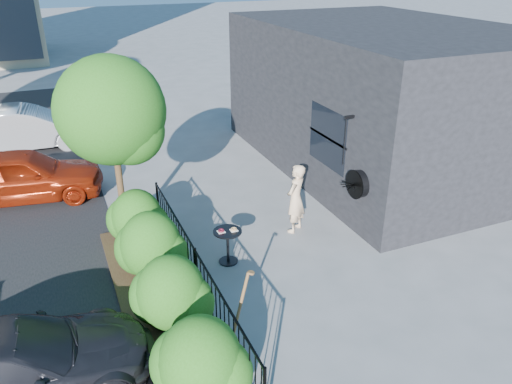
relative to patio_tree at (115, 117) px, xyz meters
name	(u,v)px	position (x,y,z in m)	size (l,w,h in m)	color
ground	(273,281)	(2.24, -2.76, -2.76)	(120.00, 120.00, 0.00)	gray
shop_building	(381,96)	(7.73, 1.74, -0.76)	(6.22, 9.00, 4.00)	black
fence	(196,274)	(0.74, -2.76, -2.20)	(0.05, 6.05, 1.10)	black
planting_bed	(160,307)	(0.04, -2.76, -2.72)	(1.30, 6.00, 0.08)	#382616
shrubs	(161,272)	(0.14, -2.66, -2.06)	(1.10, 5.60, 1.24)	#276316
patio_tree	(115,117)	(0.00, 0.00, 0.00)	(2.20, 2.20, 3.94)	#3F2B19
cafe_table	(228,241)	(1.68, -1.80, -2.26)	(0.58, 0.58, 0.78)	black
woman	(296,199)	(3.52, -1.16, -1.96)	(0.58, 0.38, 1.60)	beige
shovel	(238,316)	(0.98, -4.17, -2.14)	(0.48, 0.18, 1.42)	brown
car_red	(22,175)	(-2.11, 2.98, -2.10)	(1.57, 3.90, 1.33)	#A0260D
car_silver	(26,128)	(-2.00, 6.96, -2.07)	(1.46, 4.19, 1.38)	#BABABF
car_darkgrey	(9,366)	(-2.28, -3.88, -2.19)	(1.61, 3.97, 1.15)	black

